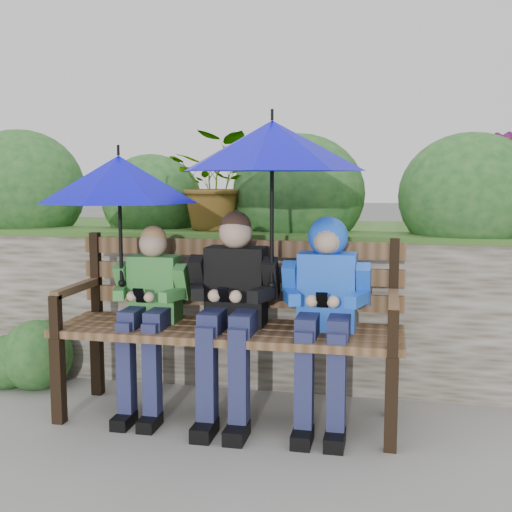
% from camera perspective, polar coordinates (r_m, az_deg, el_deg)
% --- Properties ---
extents(ground, '(60.00, 60.00, 0.00)m').
position_cam_1_polar(ground, '(3.80, -0.32, -14.54)').
color(ground, slate).
rests_on(ground, ground).
extents(garden_backdrop, '(8.00, 2.84, 1.79)m').
position_cam_1_polar(garden_backdrop, '(5.15, 3.29, -1.38)').
color(garden_backdrop, '#4F4537').
rests_on(garden_backdrop, ground).
extents(park_bench, '(1.99, 0.58, 1.05)m').
position_cam_1_polar(park_bench, '(3.76, -2.27, -5.28)').
color(park_bench, black).
rests_on(park_bench, ground).
extents(boy_left, '(0.44, 0.51, 1.11)m').
position_cam_1_polar(boy_left, '(3.81, -9.45, -4.42)').
color(boy_left, '#2D742C').
rests_on(boy_left, ground).
extents(boy_middle, '(0.51, 0.59, 1.20)m').
position_cam_1_polar(boy_middle, '(3.64, -2.14, -4.23)').
color(boy_middle, black).
rests_on(boy_middle, ground).
extents(boy_right, '(0.48, 0.59, 1.18)m').
position_cam_1_polar(boy_right, '(3.56, 6.18, -4.01)').
color(boy_right, blue).
rests_on(boy_right, ground).
extents(umbrella_left, '(0.94, 0.94, 0.82)m').
position_cam_1_polar(umbrella_left, '(3.78, -12.08, 6.70)').
color(umbrella_left, '#0000C0').
rests_on(umbrella_left, ground).
extents(umbrella_right, '(1.01, 1.01, 0.98)m').
position_cam_1_polar(umbrella_right, '(3.52, 1.44, 9.76)').
color(umbrella_right, '#0000C0').
rests_on(umbrella_right, ground).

